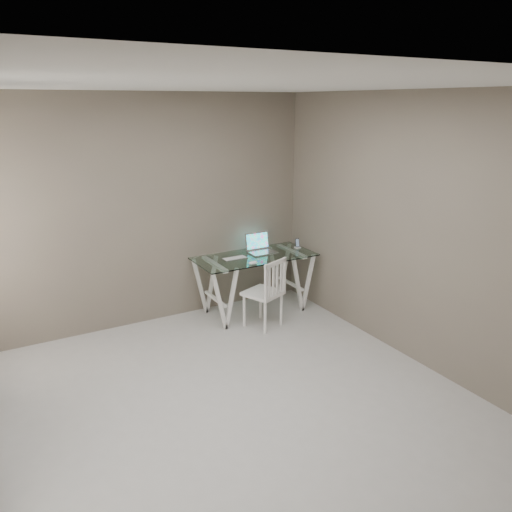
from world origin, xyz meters
The scene contains 7 objects.
room centered at (-0.06, 0.02, 1.72)m, with size 4.50×4.52×2.71m.
desk centered at (1.17, 1.84, 0.38)m, with size 1.50×0.70×0.75m.
chair centered at (1.07, 1.36, 0.47)m, with size 0.51×0.51×0.86m.
laptop centered at (1.32, 1.97, 0.80)m, with size 0.34×0.28×0.24m.
keyboard centered at (0.90, 1.87, 0.75)m, with size 0.30×0.13×0.01m, color silver.
mouse centered at (0.99, 1.57, 0.76)m, with size 0.12×0.07×0.04m, color white.
phone_dock centered at (1.84, 1.88, 0.78)m, with size 0.07×0.07×0.12m.
Camera 1 is at (-1.75, -3.32, 2.58)m, focal length 35.00 mm.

